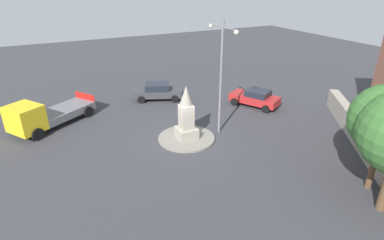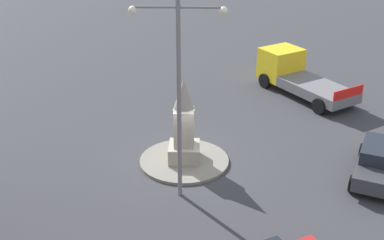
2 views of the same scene
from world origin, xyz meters
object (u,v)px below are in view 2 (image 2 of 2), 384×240
Objects in this scene: monument at (184,126)px; car_dark_grey_waiting at (382,161)px; truck_yellow_far_side at (296,75)px; streetlamp at (179,81)px.

car_dark_grey_waiting is (-7.87, 1.00, -0.93)m from monument.
car_dark_grey_waiting is at bearing 101.83° from truck_yellow_far_side.
monument is at bearing -7.28° from car_dark_grey_waiting.
streetlamp reaches higher than car_dark_grey_waiting.
monument is at bearing 54.35° from truck_yellow_far_side.
monument is at bearing -90.95° from streetlamp.
car_dark_grey_waiting is (-7.91, -1.48, -3.81)m from streetlamp.
truck_yellow_far_side is (1.94, -9.26, 0.25)m from car_dark_grey_waiting.
truck_yellow_far_side is (-5.92, -8.26, -0.68)m from monument.
monument is 7.98m from car_dark_grey_waiting.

